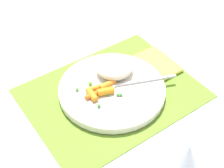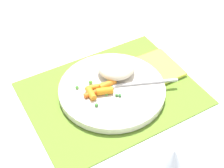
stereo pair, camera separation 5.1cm
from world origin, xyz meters
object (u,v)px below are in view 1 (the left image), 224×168
plate (112,90)px  napkin (155,65)px  rice_mound (114,67)px  fork (128,83)px  carrot_portion (101,90)px  wine_glass (185,162)px

plate → napkin: 0.15m
rice_mound → fork: rice_mound is taller
carrot_portion → wine_glass: wine_glass is taller
wine_glass → plate: bearing=-100.7°
plate → carrot_portion: bearing=-0.1°
carrot_portion → wine_glass: 0.30m
plate → napkin: bearing=-174.3°
plate → carrot_portion: carrot_portion is taller
napkin → wine_glass: bearing=55.9°
fork → carrot_portion: bearing=-12.4°
carrot_portion → fork: bearing=167.6°
fork → napkin: 0.12m
rice_mound → plate: bearing=48.5°
fork → wine_glass: size_ratio=1.21×
rice_mound → napkin: size_ratio=0.78×
plate → wine_glass: wine_glass is taller
plate → rice_mound: (-0.03, -0.04, 0.03)m
carrot_portion → plate: bearing=179.9°
fork → wine_glass: wine_glass is taller
carrot_portion → napkin: bearing=-175.4°
carrot_portion → fork: 0.07m
rice_mound → fork: size_ratio=0.48×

